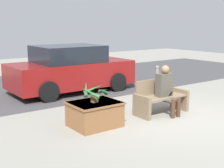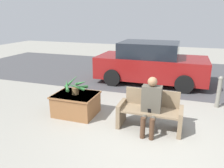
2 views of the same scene
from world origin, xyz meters
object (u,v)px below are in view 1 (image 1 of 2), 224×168
(potted_plant, at_px, (95,92))
(bollard_post, at_px, (157,78))
(person_seated, at_px, (166,88))
(planter_box, at_px, (95,113))
(parked_car, at_px, (71,69))
(bench, at_px, (160,98))

(potted_plant, relative_size, bollard_post, 0.71)
(bollard_post, bearing_deg, person_seated, -129.00)
(potted_plant, distance_m, bollard_post, 3.87)
(person_seated, bearing_deg, bollard_post, 51.00)
(planter_box, height_order, parked_car, parked_car)
(bench, height_order, bollard_post, bollard_post)
(parked_car, relative_size, bollard_post, 4.47)
(planter_box, height_order, bollard_post, bollard_post)
(potted_plant, bearing_deg, person_seated, -7.66)
(person_seated, bearing_deg, parked_car, 99.33)
(potted_plant, bearing_deg, parked_car, 69.42)
(person_seated, bearing_deg, bench, 100.05)
(potted_plant, bearing_deg, planter_box, 148.78)
(parked_car, xyz_separation_m, bollard_post, (2.18, -1.81, -0.27))
(bench, height_order, potted_plant, potted_plant)
(potted_plant, height_order, bollard_post, potted_plant)
(person_seated, xyz_separation_m, potted_plant, (-1.92, 0.26, 0.09))
(planter_box, bearing_deg, parked_car, 69.25)
(bench, bearing_deg, bollard_post, 47.81)
(bench, bearing_deg, potted_plant, 177.39)
(person_seated, xyz_separation_m, parked_car, (-0.61, 3.74, 0.07))
(planter_box, bearing_deg, person_seated, -7.80)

